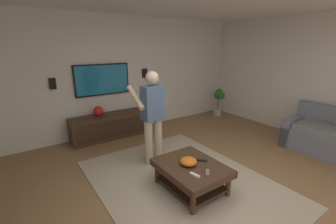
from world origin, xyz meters
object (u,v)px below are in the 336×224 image
(vase_round, at_px, (98,111))
(wall_speaker_left, at_px, (145,73))
(remote_grey, at_px, (208,173))
(remote_black, at_px, (202,160))
(bowl, at_px, (189,161))
(coffee_table, at_px, (191,171))
(remote_white, at_px, (195,175))
(person_standing, at_px, (152,113))
(media_console, at_px, (110,126))
(potted_plant_short, at_px, (219,97))
(tv, at_px, (102,80))
(wall_speaker_right, at_px, (53,84))

(vase_round, distance_m, wall_speaker_left, 1.50)
(vase_round, bearing_deg, wall_speaker_left, -80.08)
(remote_grey, distance_m, vase_round, 2.93)
(remote_black, bearing_deg, bowl, -143.18)
(vase_round, bearing_deg, coffee_table, -169.67)
(remote_white, relative_size, wall_speaker_left, 0.68)
(person_standing, xyz_separation_m, remote_black, (-1.02, -0.23, -0.52))
(vase_round, bearing_deg, media_console, -96.99)
(person_standing, distance_m, vase_round, 1.65)
(potted_plant_short, height_order, vase_round, potted_plant_short)
(tv, relative_size, bowl, 5.08)
(potted_plant_short, bearing_deg, coffee_table, 127.65)
(remote_grey, height_order, vase_round, vase_round)
(remote_white, bearing_deg, wall_speaker_left, -29.13)
(remote_white, bearing_deg, remote_grey, -118.64)
(coffee_table, relative_size, wall_speaker_right, 4.55)
(remote_white, height_order, wall_speaker_right, wall_speaker_right)
(remote_black, xyz_separation_m, wall_speaker_right, (2.81, 1.46, 0.89))
(vase_round, distance_m, wall_speaker_right, 1.04)
(remote_grey, bearing_deg, media_console, 48.61)
(wall_speaker_left, bearing_deg, media_console, 103.24)
(remote_grey, xyz_separation_m, wall_speaker_left, (3.11, -0.80, 0.96))
(coffee_table, bearing_deg, wall_speaker_left, -16.47)
(coffee_table, relative_size, remote_black, 6.67)
(wall_speaker_left, bearing_deg, tv, 90.70)
(potted_plant_short, relative_size, remote_white, 5.45)
(remote_white, bearing_deg, coffee_table, -43.11)
(person_standing, bearing_deg, potted_plant_short, -69.88)
(tv, distance_m, bowl, 2.90)
(tv, height_order, bowl, tv)
(media_console, height_order, wall_speaker_right, wall_speaker_right)
(coffee_table, height_order, media_console, media_console)
(media_console, bearing_deg, tv, -180.00)
(person_standing, height_order, wall_speaker_left, person_standing)
(bowl, distance_m, wall_speaker_left, 3.05)
(coffee_table, xyz_separation_m, tv, (2.79, 0.25, 1.01))
(tv, distance_m, remote_black, 2.97)
(person_standing, xyz_separation_m, potted_plant_short, (1.37, -3.12, -0.39))
(remote_white, height_order, vase_round, vase_round)
(tv, height_order, potted_plant_short, tv)
(wall_speaker_right, bearing_deg, wall_speaker_left, -90.00)
(media_console, height_order, bowl, media_console)
(potted_plant_short, height_order, wall_speaker_right, wall_speaker_right)
(tv, relative_size, remote_white, 8.15)
(coffee_table, xyz_separation_m, remote_white, (-0.25, 0.15, 0.12))
(coffee_table, height_order, vase_round, vase_round)
(potted_plant_short, relative_size, vase_round, 3.72)
(media_console, xyz_separation_m, vase_round, (0.03, 0.22, 0.39))
(media_console, xyz_separation_m, remote_white, (-2.79, -0.10, 0.14))
(coffee_table, bearing_deg, vase_round, 10.33)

